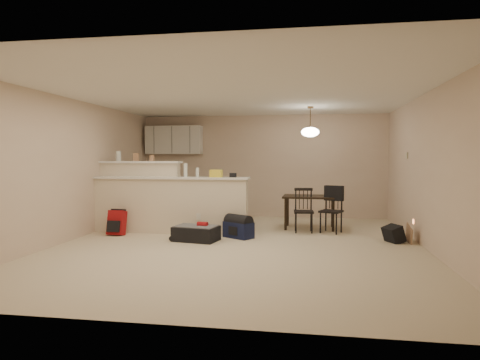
% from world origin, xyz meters
% --- Properties ---
extents(room, '(7.00, 7.02, 2.50)m').
position_xyz_m(room, '(0.00, 0.00, 1.25)').
color(room, beige).
rests_on(room, ground).
extents(breakfast_bar, '(3.08, 0.58, 1.39)m').
position_xyz_m(breakfast_bar, '(-1.76, 0.98, 0.61)').
color(breakfast_bar, beige).
rests_on(breakfast_bar, ground).
extents(upper_cabinets, '(1.40, 0.34, 0.70)m').
position_xyz_m(upper_cabinets, '(-2.20, 3.32, 1.90)').
color(upper_cabinets, white).
rests_on(upper_cabinets, room).
extents(kitchen_counter, '(1.80, 0.60, 0.90)m').
position_xyz_m(kitchen_counter, '(-2.00, 3.19, 0.45)').
color(kitchen_counter, white).
rests_on(kitchen_counter, ground).
extents(thermostat, '(0.02, 0.12, 0.12)m').
position_xyz_m(thermostat, '(2.98, 1.55, 1.50)').
color(thermostat, beige).
rests_on(thermostat, room).
extents(jar, '(0.10, 0.10, 0.20)m').
position_xyz_m(jar, '(-2.65, 1.12, 1.49)').
color(jar, silver).
rests_on(jar, breakfast_bar).
extents(cereal_box, '(0.10, 0.07, 0.16)m').
position_xyz_m(cereal_box, '(-2.28, 1.12, 1.47)').
color(cereal_box, '#A77956').
rests_on(cereal_box, breakfast_bar).
extents(small_box, '(0.08, 0.06, 0.12)m').
position_xyz_m(small_box, '(-1.94, 1.12, 1.45)').
color(small_box, '#A77956').
rests_on(small_box, breakfast_bar).
extents(bottle_a, '(0.07, 0.07, 0.26)m').
position_xyz_m(bottle_a, '(-1.19, 0.90, 1.22)').
color(bottle_a, silver).
rests_on(bottle_a, breakfast_bar).
extents(bottle_b, '(0.06, 0.06, 0.18)m').
position_xyz_m(bottle_b, '(-0.96, 0.90, 1.18)').
color(bottle_b, silver).
rests_on(bottle_b, breakfast_bar).
extents(bag_lump, '(0.22, 0.18, 0.14)m').
position_xyz_m(bag_lump, '(-0.59, 0.90, 1.16)').
color(bag_lump, '#A77956').
rests_on(bag_lump, breakfast_bar).
extents(pouch, '(0.12, 0.10, 0.08)m').
position_xyz_m(pouch, '(-0.27, 0.90, 1.13)').
color(pouch, '#A77956').
rests_on(pouch, breakfast_bar).
extents(dining_table, '(1.10, 0.74, 0.68)m').
position_xyz_m(dining_table, '(1.16, 1.85, 0.59)').
color(dining_table, black).
rests_on(dining_table, ground).
extents(pendant_lamp, '(0.36, 0.36, 0.62)m').
position_xyz_m(pendant_lamp, '(1.16, 1.85, 1.99)').
color(pendant_lamp, brown).
rests_on(pendant_lamp, room).
extents(dining_chair_near, '(0.39, 0.38, 0.86)m').
position_xyz_m(dining_chair_near, '(1.05, 1.39, 0.43)').
color(dining_chair_near, black).
rests_on(dining_chair_near, ground).
extents(dining_chair_far, '(0.50, 0.49, 0.89)m').
position_xyz_m(dining_chair_far, '(1.58, 1.40, 0.45)').
color(dining_chair_far, black).
rests_on(dining_chair_far, ground).
extents(suitcase, '(0.82, 0.61, 0.25)m').
position_xyz_m(suitcase, '(-0.80, 0.21, 0.13)').
color(suitcase, black).
rests_on(suitcase, ground).
extents(red_backpack, '(0.32, 0.21, 0.46)m').
position_xyz_m(red_backpack, '(-2.43, 0.52, 0.23)').
color(red_backpack, maroon).
rests_on(red_backpack, ground).
extents(navy_duffel, '(0.60, 0.53, 0.29)m').
position_xyz_m(navy_duffel, '(-0.11, 0.61, 0.14)').
color(navy_duffel, '#12193A').
rests_on(navy_duffel, ground).
extents(black_daypack, '(0.34, 0.39, 0.28)m').
position_xyz_m(black_daypack, '(2.59, 0.61, 0.14)').
color(black_daypack, black).
rests_on(black_daypack, ground).
extents(cardboard_sheet, '(0.02, 0.39, 0.29)m').
position_xyz_m(cardboard_sheet, '(2.85, 0.61, 0.15)').
color(cardboard_sheet, '#A77956').
rests_on(cardboard_sheet, ground).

